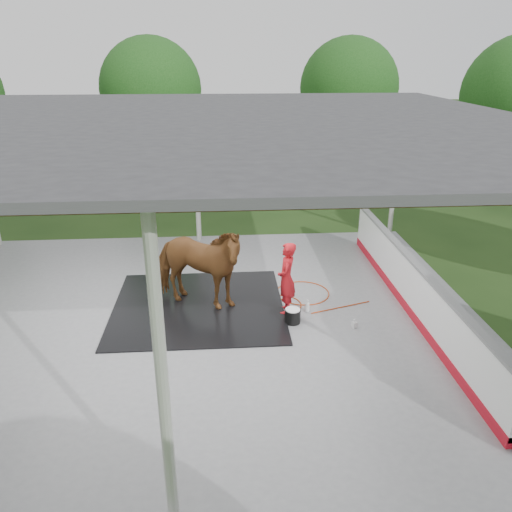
{
  "coord_description": "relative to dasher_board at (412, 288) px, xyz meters",
  "views": [
    {
      "loc": [
        0.68,
        -9.13,
        5.18
      ],
      "look_at": [
        1.34,
        0.07,
        1.39
      ],
      "focal_mm": 35.0,
      "sensor_mm": 36.0,
      "label": 1
    }
  ],
  "objects": [
    {
      "name": "handler",
      "position": [
        -2.62,
        0.17,
        0.23
      ],
      "size": [
        0.48,
        0.63,
        1.56
      ],
      "primitive_type": "imported",
      "rotation": [
        0.0,
        0.0,
        -1.77
      ],
      "color": "red",
      "rests_on": "concrete_slab"
    },
    {
      "name": "horse",
      "position": [
        -4.48,
        0.53,
        0.42
      ],
      "size": [
        2.43,
        1.84,
        1.87
      ],
      "primitive_type": "imported",
      "rotation": [
        0.0,
        0.0,
        1.14
      ],
      "color": "brown",
      "rests_on": "rubber_mat"
    },
    {
      "name": "soap_bottle_a",
      "position": [
        -2.17,
        0.14,
        -0.4
      ],
      "size": [
        0.13,
        0.13,
        0.28
      ],
      "primitive_type": "imported",
      "rotation": [
        0.0,
        0.0,
        0.29
      ],
      "color": "silver",
      "rests_on": "concrete_slab"
    },
    {
      "name": "dasher_board",
      "position": [
        0.0,
        0.0,
        0.0
      ],
      "size": [
        0.16,
        8.0,
        1.15
      ],
      "color": "#AE0E1E",
      "rests_on": "concrete_slab"
    },
    {
      "name": "rubber_mat",
      "position": [
        -4.48,
        0.53,
        -0.53
      ],
      "size": [
        3.65,
        3.42,
        0.03
      ],
      "primitive_type": "cube",
      "color": "black",
      "rests_on": "concrete_slab"
    },
    {
      "name": "pavilion_structure",
      "position": [
        -4.6,
        -0.0,
        3.37
      ],
      "size": [
        12.6,
        10.6,
        4.05
      ],
      "color": "beige",
      "rests_on": "ground"
    },
    {
      "name": "ground",
      "position": [
        -4.6,
        0.0,
        -0.59
      ],
      "size": [
        100.0,
        100.0,
        0.0
      ],
      "primitive_type": "plane",
      "color": "#1E3814"
    },
    {
      "name": "tree_belt",
      "position": [
        -4.3,
        0.9,
        3.2
      ],
      "size": [
        28.0,
        28.0,
        5.8
      ],
      "color": "#382314",
      "rests_on": "ground"
    },
    {
      "name": "wash_bucket",
      "position": [
        -2.54,
        -0.29,
        -0.39
      ],
      "size": [
        0.33,
        0.33,
        0.3
      ],
      "color": "black",
      "rests_on": "concrete_slab"
    },
    {
      "name": "soap_bottle_b",
      "position": [
        -1.34,
        -0.59,
        -0.45
      ],
      "size": [
        0.12,
        0.12,
        0.19
      ],
      "primitive_type": "imported",
      "rotation": [
        0.0,
        0.0,
        -1.03
      ],
      "color": "#338CD8",
      "rests_on": "concrete_slab"
    },
    {
      "name": "concrete_slab",
      "position": [
        -4.6,
        0.0,
        -0.57
      ],
      "size": [
        12.0,
        10.0,
        0.05
      ],
      "primitive_type": "cube",
      "color": "slate",
      "rests_on": "ground"
    },
    {
      "name": "hose_coil",
      "position": [
        -2.31,
        0.8,
        -0.53
      ],
      "size": [
        2.42,
        1.6,
        0.02
      ],
      "color": "#9F340B",
      "rests_on": "concrete_slab"
    }
  ]
}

